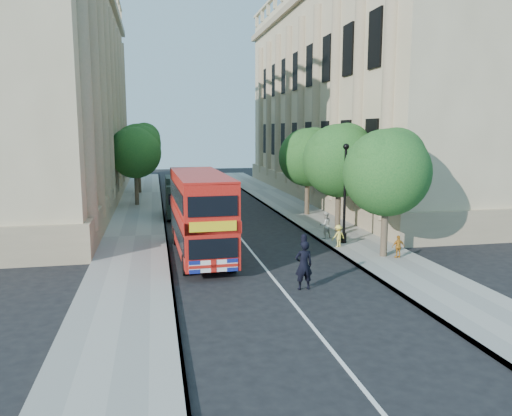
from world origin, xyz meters
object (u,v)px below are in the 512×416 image
lamp_post (345,197)px  police_constable (304,265)px  box_van (181,198)px  woman_pedestrian (325,225)px  double_decker_bus (200,212)px

lamp_post → police_constable: 8.04m
box_van → police_constable: size_ratio=2.58×
police_constable → lamp_post: bearing=-124.3°
woman_pedestrian → box_van: bearing=-64.5°
double_decker_bus → police_constable: double_decker_bus is taller
lamp_post → woman_pedestrian: (-0.60, 1.20, -1.66)m
double_decker_bus → box_van: size_ratio=1.74×
box_van → woman_pedestrian: (7.26, -8.94, -0.51)m
lamp_post → police_constable: bearing=-122.3°
double_decker_bus → woman_pedestrian: size_ratio=5.80×
police_constable → woman_pedestrian: police_constable is taller
lamp_post → double_decker_bus: lamp_post is taller
double_decker_bus → box_van: (-0.33, 11.05, -0.79)m
double_decker_bus → woman_pedestrian: (6.94, 2.12, -1.30)m
lamp_post → box_van: bearing=127.8°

